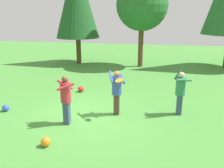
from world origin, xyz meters
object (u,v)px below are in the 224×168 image
at_px(person_thrower, 180,90).
at_px(tree_center, 142,5).
at_px(ball_orange, 46,142).
at_px(person_catcher, 66,96).
at_px(frisbee, 119,80).
at_px(person_bystander, 117,89).
at_px(ball_blue, 6,108).
at_px(ball_red, 81,89).

height_order(person_thrower, tree_center, tree_center).
distance_m(person_thrower, ball_orange, 4.84).
xyz_separation_m(person_catcher, frisbee, (1.62, 0.70, 0.42)).
bearing_deg(person_catcher, person_bystander, 12.89).
bearing_deg(ball_blue, person_catcher, -12.25).
distance_m(person_bystander, frisbee, 0.59).
bearing_deg(frisbee, ball_blue, -178.19).
bearing_deg(person_thrower, ball_blue, -12.92).
relative_size(person_catcher, tree_center, 0.29).
xyz_separation_m(frisbee, tree_center, (0.04, 8.60, 2.57)).
distance_m(person_thrower, ball_blue, 6.41).
height_order(person_bystander, tree_center, tree_center).
bearing_deg(ball_orange, person_bystander, 58.94).
bearing_deg(person_thrower, ball_red, -44.29).
height_order(person_thrower, person_catcher, person_thrower).
xyz_separation_m(ball_red, ball_blue, (-2.04, -2.73, -0.01)).
distance_m(person_thrower, frisbee, 2.25).
relative_size(ball_red, ball_orange, 1.03).
bearing_deg(ball_orange, ball_red, 96.12).
bearing_deg(person_thrower, person_catcher, 0.95).
height_order(ball_red, ball_blue, ball_red).
distance_m(person_catcher, ball_orange, 1.69).
bearing_deg(ball_red, person_thrower, -22.89).
height_order(ball_orange, ball_blue, ball_orange).
bearing_deg(person_bystander, frisbee, 0.00).
xyz_separation_m(person_bystander, frisbee, (0.15, -0.38, 0.43)).
bearing_deg(person_catcher, tree_center, 56.41).
relative_size(person_thrower, person_catcher, 1.06).
bearing_deg(ball_blue, ball_orange, -38.55).
distance_m(person_catcher, person_bystander, 1.82).
relative_size(person_bystander, ball_blue, 6.29).
distance_m(ball_red, tree_center, 7.45).
xyz_separation_m(person_bystander, tree_center, (0.18, 8.23, 3.00)).
relative_size(person_thrower, frisbee, 4.58).
height_order(ball_red, tree_center, tree_center).
relative_size(person_bystander, frisbee, 4.24).
xyz_separation_m(frisbee, ball_blue, (-4.24, -0.13, -1.25)).
distance_m(person_bystander, tree_center, 8.76).
relative_size(frisbee, ball_orange, 1.42).
distance_m(ball_orange, ball_blue, 3.27).
height_order(frisbee, ball_red, frisbee).
height_order(person_thrower, ball_blue, person_thrower).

